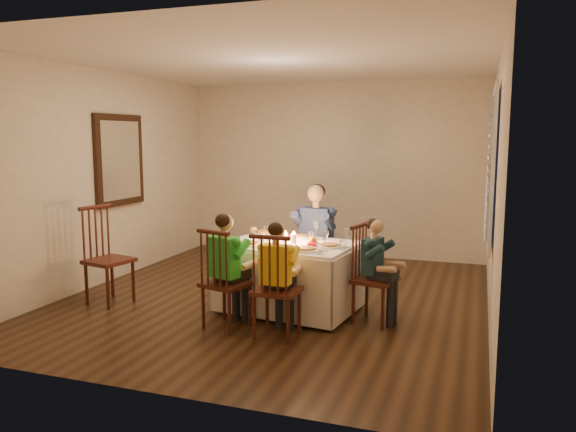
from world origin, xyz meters
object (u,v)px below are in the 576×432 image
(adult, at_px, (315,292))
(child_teal, at_px, (374,322))
(chair_extra, at_px, (111,303))
(child_yellow, at_px, (277,336))
(chair_adult, at_px, (315,292))
(chair_near_right, at_px, (277,336))
(dining_table, at_px, (289,262))
(chair_end, at_px, (374,322))
(child_green, at_px, (227,327))
(chair_near_left, at_px, (227,327))
(serving_bowl, at_px, (264,234))

(adult, bearing_deg, child_teal, -37.10)
(chair_extra, bearing_deg, child_yellow, -88.07)
(child_teal, bearing_deg, chair_adult, 57.84)
(chair_near_right, xyz_separation_m, child_yellow, (0.00, 0.00, 0.00))
(chair_extra, relative_size, child_teal, 1.04)
(child_yellow, xyz_separation_m, child_teal, (0.76, 0.67, 0.00))
(child_teal, bearing_deg, dining_table, 94.65)
(chair_end, bearing_deg, chair_extra, 108.35)
(child_green, relative_size, child_yellow, 1.04)
(child_teal, bearing_deg, chair_end, 0.00)
(child_yellow, height_order, child_teal, child_yellow)
(child_teal, bearing_deg, chair_extra, 108.35)
(chair_end, relative_size, child_yellow, 0.92)
(child_green, height_order, child_yellow, child_green)
(chair_adult, bearing_deg, child_teal, -37.10)
(chair_near_left, distance_m, child_yellow, 0.54)
(chair_extra, bearing_deg, child_green, -89.21)
(dining_table, bearing_deg, child_teal, -0.31)
(chair_near_right, relative_size, child_green, 0.88)
(chair_near_left, distance_m, chair_extra, 1.57)
(chair_extra, distance_m, adult, 2.29)
(adult, bearing_deg, chair_near_left, -99.99)
(serving_bowl, bearing_deg, dining_table, -33.73)
(chair_adult, distance_m, chair_end, 1.18)
(dining_table, xyz_separation_m, child_green, (-0.38, -0.73, -0.50))
(chair_end, bearing_deg, serving_bowl, 85.98)
(adult, distance_m, serving_bowl, 0.97)
(chair_near_left, xyz_separation_m, serving_bowl, (-0.01, 0.99, 0.73))
(chair_near_left, xyz_separation_m, child_yellow, (0.53, -0.06, 0.00))
(dining_table, bearing_deg, chair_adult, 91.59)
(chair_near_left, distance_m, chair_end, 1.43)
(serving_bowl, bearing_deg, child_yellow, -62.71)
(chair_adult, bearing_deg, chair_end, -37.10)
(chair_extra, relative_size, child_green, 0.97)
(chair_near_left, bearing_deg, adult, -92.32)
(dining_table, bearing_deg, chair_near_left, -110.03)
(chair_near_right, relative_size, serving_bowl, 4.58)
(dining_table, distance_m, chair_adult, 0.87)
(chair_adult, height_order, adult, adult)
(adult, bearing_deg, chair_near_right, -79.45)
(chair_near_right, xyz_separation_m, serving_bowl, (-0.54, 1.05, 0.73))
(child_teal, bearing_deg, chair_near_left, 127.40)
(dining_table, distance_m, adult, 0.87)
(chair_extra, bearing_deg, serving_bowl, -53.84)
(chair_adult, height_order, child_yellow, child_yellow)
(child_yellow, bearing_deg, adult, -85.50)
(child_green, bearing_deg, dining_table, -102.33)
(chair_near_right, distance_m, child_yellow, 0.00)
(adult, bearing_deg, dining_table, -88.39)
(chair_extra, height_order, child_green, child_green)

